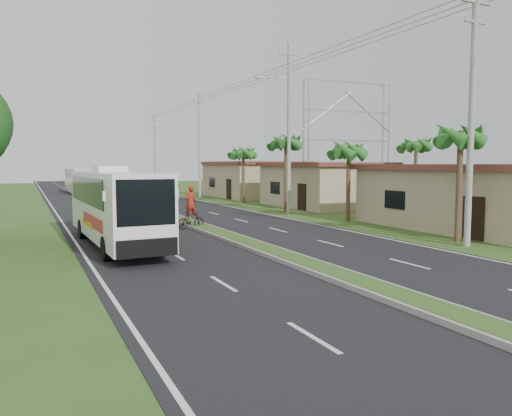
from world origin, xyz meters
name	(u,v)px	position (x,y,z in m)	size (l,w,h in m)	color
ground	(324,273)	(0.00, 0.00, 0.00)	(180.00, 180.00, 0.00)	#35501D
road_asphalt	(165,216)	(0.00, 20.00, 0.01)	(14.00, 160.00, 0.02)	black
median_strip	(165,214)	(0.00, 20.00, 0.10)	(1.20, 160.00, 0.18)	gray
lane_edge_left	(61,220)	(-6.70, 20.00, 0.00)	(0.12, 160.00, 0.01)	silver
lane_edge_right	(254,212)	(6.70, 20.00, 0.00)	(0.12, 160.00, 0.01)	silver
shop_near	(482,196)	(14.00, 6.00, 1.78)	(8.60, 12.60, 3.52)	#9A9468
shop_mid	(323,184)	(14.00, 22.00, 1.86)	(7.60, 10.60, 3.67)	#9A9468
shop_far	(254,179)	(14.00, 36.00, 1.93)	(8.60, 11.60, 3.82)	#9A9468
palm_verge_a	(461,137)	(9.00, 3.00, 4.74)	(2.40, 2.40, 5.45)	#473321
palm_verge_b	(349,151)	(9.40, 12.00, 4.36)	(2.40, 2.40, 5.05)	#473321
palm_verge_c	(286,142)	(8.80, 19.00, 5.12)	(2.40, 2.40, 5.85)	#473321
palm_verge_d	(243,153)	(9.30, 28.00, 4.55)	(2.40, 2.40, 5.25)	#473321
palm_behind_shop	(416,145)	(17.50, 15.00, 4.93)	(2.40, 2.40, 5.65)	#473321
utility_pole_a	(472,113)	(8.50, 2.00, 5.67)	(1.60, 0.28, 11.00)	gray
utility_pole_b	(289,126)	(8.47, 18.00, 6.26)	(3.20, 0.28, 12.00)	gray
utility_pole_c	(199,144)	(8.50, 38.00, 5.67)	(1.60, 0.28, 11.00)	gray
utility_pole_d	(155,151)	(8.50, 58.00, 5.42)	(1.60, 0.28, 10.50)	gray
billboard_lattice	(348,132)	(22.00, 30.00, 6.82)	(10.18, 1.18, 12.07)	gray
coach_bus_main	(115,202)	(-5.20, 8.50, 1.89)	(2.59, 10.69, 3.43)	white
coach_bus_far	(79,179)	(-2.66, 50.76, 1.69)	(2.54, 10.29, 2.98)	silver
motorcyclist	(191,213)	(-0.57, 12.41, 0.91)	(1.64, 0.74, 2.37)	black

